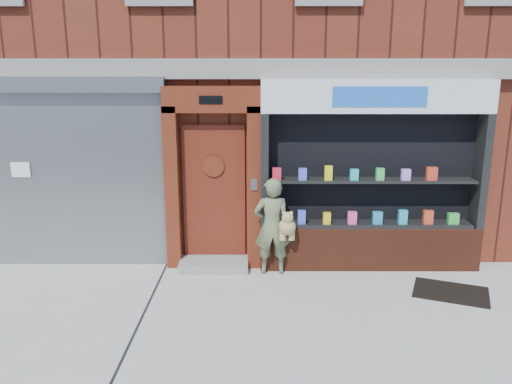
{
  "coord_description": "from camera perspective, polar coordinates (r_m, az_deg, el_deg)",
  "views": [
    {
      "loc": [
        -0.05,
        -5.85,
        3.11
      ],
      "look_at": [
        -0.07,
        1.0,
        1.45
      ],
      "focal_mm": 35.0,
      "sensor_mm": 36.0,
      "label": 1
    }
  ],
  "objects": [
    {
      "name": "ground",
      "position": [
        6.63,
        0.59,
        -14.38
      ],
      "size": [
        80.0,
        80.0,
        0.0
      ],
      "primitive_type": "plane",
      "color": "#9E9E99",
      "rests_on": "ground"
    },
    {
      "name": "building",
      "position": [
        11.88,
        0.44,
        17.9
      ],
      "size": [
        12.0,
        8.16,
        8.0
      ],
      "color": "#5C2115",
      "rests_on": "ground"
    },
    {
      "name": "shutter_bay",
      "position": [
        8.44,
        -20.34,
        3.26
      ],
      "size": [
        3.1,
        0.3,
        3.04
      ],
      "color": "gray",
      "rests_on": "ground"
    },
    {
      "name": "red_door_bay",
      "position": [
        7.92,
        -4.91,
        1.51
      ],
      "size": [
        1.52,
        0.58,
        2.9
      ],
      "color": "#521B0E",
      "rests_on": "ground"
    },
    {
      "name": "pharmacy_bay",
      "position": [
        8.06,
        13.04,
        0.8
      ],
      "size": [
        3.5,
        0.41,
        3.0
      ],
      "color": "#5A2515",
      "rests_on": "ground"
    },
    {
      "name": "woman",
      "position": [
        7.76,
        1.96,
        -3.94
      ],
      "size": [
        0.65,
        0.45,
        1.54
      ],
      "color": "#626D48",
      "rests_on": "ground"
    },
    {
      "name": "doormat",
      "position": [
        7.86,
        21.37,
        -10.61
      ],
      "size": [
        1.21,
        1.04,
        0.03
      ],
      "primitive_type": "cube",
      "rotation": [
        0.0,
        0.0,
        -0.38
      ],
      "color": "black",
      "rests_on": "ground"
    }
  ]
}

